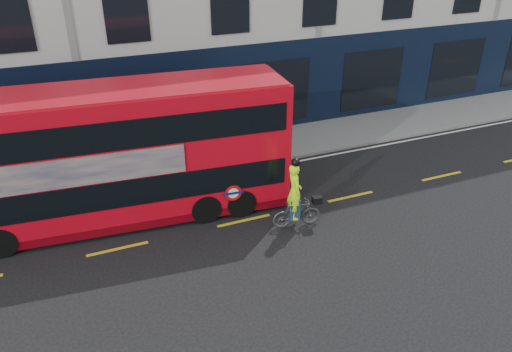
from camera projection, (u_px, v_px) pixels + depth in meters
ground at (126, 280)px, 13.51m from camera, size 120.00×120.00×0.00m
pavement at (97, 174)px, 18.78m from camera, size 60.00×3.00×0.12m
kerb at (102, 192)px, 17.56m from camera, size 60.00×0.12×0.13m
road_edge_line at (104, 198)px, 17.34m from camera, size 58.00×0.10×0.01m
lane_dashes at (118, 249)px, 14.73m from camera, size 58.00×0.12×0.01m
bus at (116, 155)px, 15.27m from camera, size 10.88×3.29×4.32m
cyclist at (296, 203)px, 15.42m from camera, size 1.60×0.72×2.39m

